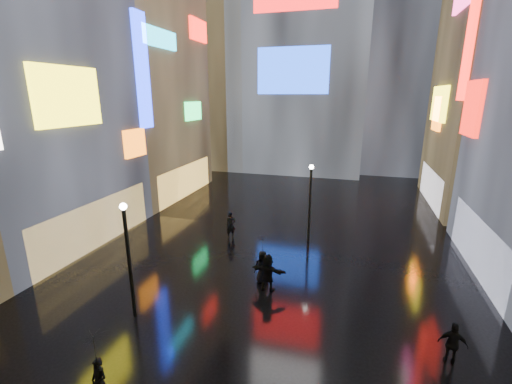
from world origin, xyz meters
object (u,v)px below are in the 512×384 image
at_px(lamp_near, 128,255).
at_px(pedestrian_3, 453,344).
at_px(lamp_far, 310,199).
at_px(pedestrian_0, 99,381).

xyz_separation_m(lamp_near, pedestrian_3, (12.60, 0.79, -2.13)).
relative_size(lamp_far, pedestrian_0, 3.29).
xyz_separation_m(lamp_near, lamp_far, (6.22, 10.01, 0.00)).
bearing_deg(lamp_far, lamp_near, -121.84).
height_order(lamp_near, pedestrian_0, lamp_near).
bearing_deg(lamp_near, pedestrian_0, -67.82).
bearing_deg(pedestrian_0, lamp_near, 120.70).
relative_size(lamp_near, lamp_far, 1.00).
distance_m(lamp_far, pedestrian_3, 11.42).
xyz_separation_m(pedestrian_0, pedestrian_3, (10.93, 4.87, 0.03)).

